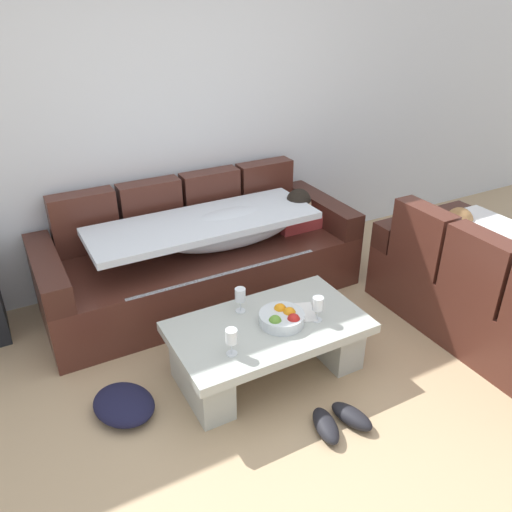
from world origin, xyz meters
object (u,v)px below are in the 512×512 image
object	(u,v)px
couch_near_window	(505,295)
open_magazine	(292,313)
wine_glass_near_left	(231,337)
fruit_bowl	(282,318)
wine_glass_near_right	(318,305)
wine_glass_far_back	(240,296)
crumpled_garment	(124,404)
coffee_table	(268,342)
couch_along_wall	(206,256)
pair_of_shoes	(339,421)

from	to	relation	value
couch_near_window	open_magazine	world-z (taller)	couch_near_window
couch_near_window	wine_glass_near_left	xyz separation A→B (m)	(-1.94, 0.28, 0.16)
fruit_bowl	wine_glass_near_right	bearing A→B (deg)	-19.51
wine_glass_near_right	wine_glass_far_back	size ratio (longest dim) A/B	1.00
fruit_bowl	wine_glass_near_left	size ratio (longest dim) A/B	1.69
crumpled_garment	fruit_bowl	bearing A→B (deg)	-7.58
wine_glass_far_back	crumpled_garment	bearing A→B (deg)	-172.37
couch_near_window	wine_glass_far_back	bearing A→B (deg)	69.57
coffee_table	wine_glass_far_back	xyz separation A→B (m)	(-0.09, 0.20, 0.26)
couch_along_wall	pair_of_shoes	size ratio (longest dim) A/B	6.76
pair_of_shoes	open_magazine	bearing A→B (deg)	84.09
couch_near_window	fruit_bowl	distance (m)	1.59
couch_along_wall	wine_glass_near_right	distance (m)	1.23
open_magazine	pair_of_shoes	distance (m)	0.71
coffee_table	fruit_bowl	size ratio (longest dim) A/B	4.29
wine_glass_near_right	open_magazine	size ratio (longest dim) A/B	0.59
fruit_bowl	open_magazine	bearing A→B (deg)	27.74
pair_of_shoes	crumpled_garment	distance (m)	1.24
couch_along_wall	wine_glass_far_back	size ratio (longest dim) A/B	14.50
pair_of_shoes	crumpled_garment	bearing A→B (deg)	146.25
wine_glass_far_back	wine_glass_near_right	bearing A→B (deg)	-40.34
open_magazine	wine_glass_near_left	bearing A→B (deg)	-140.40
wine_glass_far_back	open_magazine	size ratio (longest dim) A/B	0.59
open_magazine	pair_of_shoes	xyz separation A→B (m)	(-0.06, -0.61, -0.34)
crumpled_garment	couch_along_wall	bearing A→B (deg)	45.79
crumpled_garment	wine_glass_near_right	bearing A→B (deg)	-9.72
coffee_table	wine_glass_near_right	size ratio (longest dim) A/B	7.23
wine_glass_far_back	coffee_table	bearing A→B (deg)	-66.01
wine_glass_near_left	wine_glass_far_back	world-z (taller)	same
couch_along_wall	open_magazine	size ratio (longest dim) A/B	8.59
wine_glass_far_back	crumpled_garment	xyz separation A→B (m)	(-0.82, -0.11, -0.44)
coffee_table	pair_of_shoes	bearing A→B (deg)	-78.67
wine_glass_near_right	crumpled_garment	bearing A→B (deg)	170.28
couch_near_window	wine_glass_near_right	bearing A→B (deg)	76.48
fruit_bowl	open_magazine	size ratio (longest dim) A/B	1.00
wine_glass_near_left	open_magazine	size ratio (longest dim) A/B	0.59
couch_along_wall	coffee_table	xyz separation A→B (m)	(-0.05, -1.08, -0.09)
couch_along_wall	coffee_table	distance (m)	1.08
coffee_table	pair_of_shoes	xyz separation A→B (m)	(0.12, -0.60, -0.19)
couch_along_wall	couch_near_window	world-z (taller)	same
fruit_bowl	coffee_table	bearing A→B (deg)	151.97
coffee_table	couch_near_window	bearing A→B (deg)	-15.02
fruit_bowl	wine_glass_near_right	xyz separation A→B (m)	(0.21, -0.07, 0.07)
crumpled_garment	pair_of_shoes	bearing A→B (deg)	-33.75
wine_glass_far_back	pair_of_shoes	size ratio (longest dim) A/B	0.47
couch_near_window	coffee_table	world-z (taller)	couch_near_window
couch_near_window	crumpled_garment	world-z (taller)	couch_near_window
couch_along_wall	open_magazine	xyz separation A→B (m)	(0.13, -1.06, 0.06)
couch_near_window	coffee_table	distance (m)	1.68
coffee_table	wine_glass_near_left	world-z (taller)	wine_glass_near_left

